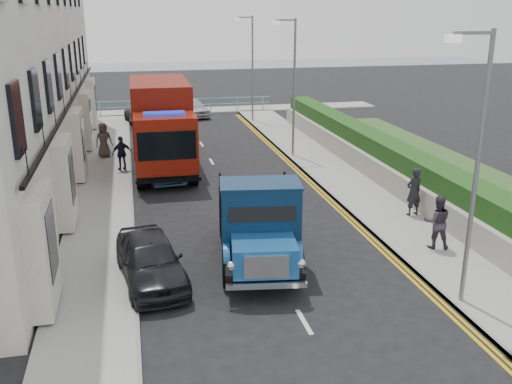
# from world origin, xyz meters

# --- Properties ---
(ground) EXTENTS (120.00, 120.00, 0.00)m
(ground) POSITION_xyz_m (0.00, 0.00, 0.00)
(ground) COLOR black
(ground) RESTS_ON ground
(pavement_west) EXTENTS (2.40, 38.00, 0.12)m
(pavement_west) POSITION_xyz_m (-5.20, 9.00, 0.06)
(pavement_west) COLOR gray
(pavement_west) RESTS_ON ground
(pavement_east) EXTENTS (2.60, 38.00, 0.12)m
(pavement_east) POSITION_xyz_m (5.30, 9.00, 0.06)
(pavement_east) COLOR gray
(pavement_east) RESTS_ON ground
(promenade) EXTENTS (30.00, 2.50, 0.12)m
(promenade) POSITION_xyz_m (0.00, 29.00, 0.06)
(promenade) COLOR gray
(promenade) RESTS_ON ground
(sea_plane) EXTENTS (120.00, 120.00, 0.00)m
(sea_plane) POSITION_xyz_m (0.00, 60.00, 0.00)
(sea_plane) COLOR #4C5C68
(sea_plane) RESTS_ON ground
(garden_east) EXTENTS (1.45, 28.00, 1.75)m
(garden_east) POSITION_xyz_m (7.21, 9.00, 0.90)
(garden_east) COLOR #B2AD9E
(garden_east) RESTS_ON ground
(seafront_railing) EXTENTS (13.00, 0.08, 1.11)m
(seafront_railing) POSITION_xyz_m (0.00, 28.20, 0.58)
(seafront_railing) COLOR #59B2A5
(seafront_railing) RESTS_ON ground
(lamp_near) EXTENTS (1.23, 0.18, 7.00)m
(lamp_near) POSITION_xyz_m (4.18, -2.00, 4.00)
(lamp_near) COLOR slate
(lamp_near) RESTS_ON ground
(lamp_mid) EXTENTS (1.23, 0.18, 7.00)m
(lamp_mid) POSITION_xyz_m (4.18, 14.00, 4.00)
(lamp_mid) COLOR slate
(lamp_mid) RESTS_ON ground
(lamp_far) EXTENTS (1.23, 0.18, 7.00)m
(lamp_far) POSITION_xyz_m (4.18, 24.00, 4.00)
(lamp_far) COLOR slate
(lamp_far) RESTS_ON ground
(bedford_lorry) EXTENTS (3.01, 5.94, 2.70)m
(bedford_lorry) POSITION_xyz_m (-0.40, 1.24, 1.24)
(bedford_lorry) COLOR black
(bedford_lorry) RESTS_ON ground
(red_lorry) EXTENTS (2.78, 7.93, 4.14)m
(red_lorry) POSITION_xyz_m (-2.46, 13.31, 2.20)
(red_lorry) COLOR black
(red_lorry) RESTS_ON ground
(parked_car_front) EXTENTS (2.17, 4.25, 1.39)m
(parked_car_front) POSITION_xyz_m (-3.60, 1.07, 0.69)
(parked_car_front) COLOR black
(parked_car_front) RESTS_ON ground
(parked_car_mid) EXTENTS (1.82, 4.13, 1.32)m
(parked_car_mid) POSITION_xyz_m (-2.60, 11.45, 0.66)
(parked_car_mid) COLOR #4C70A4
(parked_car_mid) RESTS_ON ground
(parked_car_rear) EXTENTS (2.27, 5.16, 1.47)m
(parked_car_rear) POSITION_xyz_m (-2.60, 15.57, 0.74)
(parked_car_rear) COLOR #A6A5AA
(parked_car_rear) RESTS_ON ground
(seafront_car_left) EXTENTS (3.12, 5.13, 1.33)m
(seafront_car_left) POSITION_xyz_m (-2.89, 24.71, 0.66)
(seafront_car_left) COLOR black
(seafront_car_left) RESTS_ON ground
(seafront_car_right) EXTENTS (2.53, 4.11, 1.31)m
(seafront_car_right) POSITION_xyz_m (0.50, 27.00, 0.65)
(seafront_car_right) COLOR silver
(seafront_car_right) RESTS_ON ground
(pedestrian_east_near) EXTENTS (0.75, 0.59, 1.82)m
(pedestrian_east_near) POSITION_xyz_m (6.10, 4.25, 1.03)
(pedestrian_east_near) COLOR black
(pedestrian_east_near) RESTS_ON pavement_east
(pedestrian_east_far) EXTENTS (1.01, 0.89, 1.75)m
(pedestrian_east_far) POSITION_xyz_m (5.37, 1.29, 1.00)
(pedestrian_east_far) COLOR #36313C
(pedestrian_east_far) RESTS_ON pavement_east
(pedestrian_west_near) EXTENTS (1.04, 0.70, 1.64)m
(pedestrian_west_near) POSITION_xyz_m (-4.40, 12.91, 0.94)
(pedestrian_west_near) COLOR #1B2231
(pedestrian_west_near) RESTS_ON pavement_west
(pedestrian_west_far) EXTENTS (1.00, 0.81, 1.78)m
(pedestrian_west_far) POSITION_xyz_m (-5.31, 15.68, 1.01)
(pedestrian_west_far) COLOR #463D32
(pedestrian_west_far) RESTS_ON pavement_west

